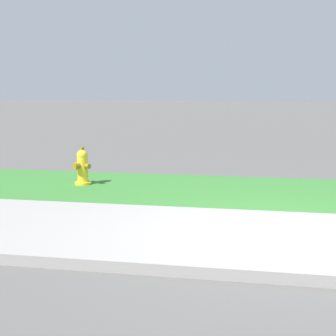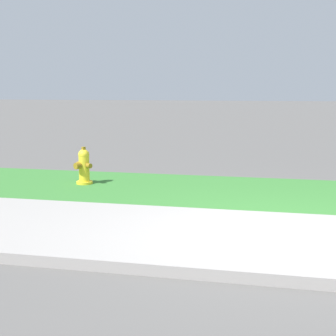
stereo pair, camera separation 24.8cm
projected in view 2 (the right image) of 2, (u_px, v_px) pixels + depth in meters
The scene contains 5 objects.
ground_plane at pixel (277, 239), 5.47m from camera, with size 120.00×120.00×0.00m, color #5B5956.
sidewalk_pavement at pixel (277, 239), 5.46m from camera, with size 18.00×2.42×0.01m, color #9E9993.
grass_verge at pixel (274, 193), 7.89m from camera, with size 18.00×2.61×0.01m, color #387A33.
street_curb at pixel (280, 278), 4.21m from camera, with size 18.00×0.16×0.12m, color #9E9993.
fire_hydrant_across_street at pixel (84, 166), 8.57m from camera, with size 0.37×0.35×0.69m.
Camera 2 is at (-0.17, -5.40, 1.75)m, focal length 50.00 mm.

